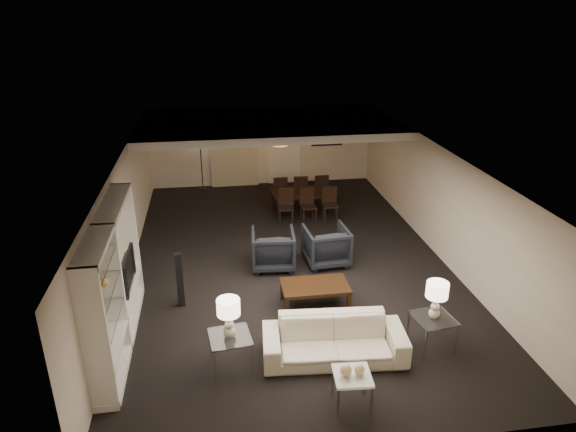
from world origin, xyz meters
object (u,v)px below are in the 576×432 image
Objects in this scene: vase_amber at (102,281)px; floor_lamp at (201,163)px; armchair_right at (326,246)px; dining_table at (304,202)px; vase_blue at (101,327)px; floor_speaker at (180,280)px; chair_nl at (286,207)px; armchair_left at (273,249)px; chair_nm at (308,206)px; marble_table at (352,389)px; chair_fm at (300,190)px; sofa at (334,340)px; table_lamp_right at (436,301)px; chair_fr at (320,189)px; television at (123,270)px; table_lamp_left at (229,318)px; pendant_light at (280,141)px; side_table_right at (432,333)px; coffee_table at (315,295)px; chair_fl at (280,191)px.

floor_lamp reaches higher than vase_amber.
dining_table is (0.05, 3.06, -0.13)m from armchair_right.
floor_speaker is (0.97, 2.26, -0.59)m from vase_blue.
vase_blue is at bearing -124.30° from dining_table.
vase_amber is at bearing -116.08° from chair_nl.
vase_amber is at bearing 51.08° from armchair_left.
chair_nm is at bearing -92.01° from dining_table.
chair_fm is at bearing 85.41° from marble_table.
chair_nl is at bearing 94.09° from sofa.
chair_fr is at bearing 93.66° from table_lamp_right.
table_lamp_right is 0.73× the size of chair_fr.
armchair_left is 1.79× the size of marble_table.
chair_nm is 4.17m from floor_lamp.
marble_table is 4.01m from vase_amber.
vase_amber is at bearing 178.79° from television.
pendant_light is at bearing 75.90° from table_lamp_left.
chair_nl is (3.59, 5.51, -1.19)m from vase_amber.
floor_lamp is (-2.21, 3.05, 0.42)m from chair_nl.
side_table_right is 3.46m from table_lamp_left.
table_lamp_right is 7.04m from chair_fr.
television is at bearing 47.73° from chair_fr.
sofa is 1.80m from table_lamp_right.
armchair_left is at bearing -4.45° from armchair_right.
television is 0.60× the size of floor_lamp.
chair_nm reaches higher than armchair_right.
floor_speaker is at bearing 61.02° from chair_fm.
vase_amber is at bearing 54.02° from chair_fr.
armchair_left is at bearing 22.72° from floor_speaker.
sofa is 7.12m from chair_fr.
side_table_right reaches higher than marble_table.
floor_lamp is (-3.86, 8.76, 0.57)m from side_table_right.
side_table_right is at bearing 32.91° from marble_table.
dining_table is (4.19, 6.16, -1.34)m from vase_amber.
television is (-4.11, -1.69, 0.62)m from armchair_right.
table_lamp_right reaches higher than armchair_right.
chair_fr is at bearing 76.98° from coffee_table.
coffee_table is 7.61× the size of vase_amber.
table_lamp_left is 3.40m from table_lamp_right.
armchair_left is 3.77m from chair_fl.
vase_amber is at bearing 59.78° from chair_fl.
floor_speaker is 0.65× the size of floor_lamp.
sofa is 1.70m from side_table_right.
chair_nm is (0.60, 0.00, 0.00)m from chair_nl.
table_lamp_right is 7.11m from chair_fm.
sofa is at bearing 104.82° from armchair_left.
dining_table is (0.65, 7.46, 0.04)m from marble_table.
vase_amber is (-3.54, 1.30, 1.38)m from marble_table.
chair_fl is (0.05, 5.41, 0.22)m from coffee_table.
side_table_right is 9.59m from floor_lamp.
chair_fl is (-0.02, -0.05, -1.46)m from pendant_light.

